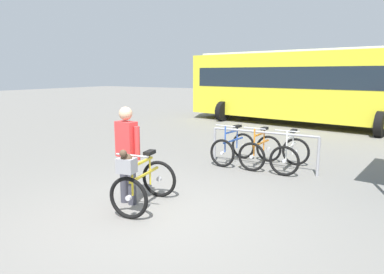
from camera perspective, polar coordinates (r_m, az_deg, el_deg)
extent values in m
plane|color=slate|center=(5.54, -5.74, -12.69)|extent=(80.00, 80.00, 0.00)
cylinder|color=#99999E|center=(8.56, 3.75, -1.34)|extent=(0.06, 0.06, 0.85)
cylinder|color=#99999E|center=(7.82, 20.08, -3.10)|extent=(0.06, 0.06, 0.85)
cylinder|color=#99999E|center=(8.02, 11.65, 0.76)|extent=(2.45, 0.07, 0.05)
torus|color=black|center=(9.00, 8.42, -1.46)|extent=(0.67, 0.16, 0.66)
cylinder|color=#B7B7BC|center=(9.00, 8.42, -1.46)|extent=(0.09, 0.07, 0.08)
torus|color=black|center=(8.14, 5.00, -2.66)|extent=(0.67, 0.16, 0.66)
cylinder|color=#B7B7BC|center=(8.14, 5.00, -2.66)|extent=(0.09, 0.07, 0.08)
cube|color=#2D56B7|center=(8.52, 6.83, -0.55)|extent=(0.13, 0.92, 0.04)
cube|color=#2D56B7|center=(8.44, 6.69, 0.90)|extent=(0.10, 0.61, 0.04)
cylinder|color=#2D56B7|center=(8.67, 7.44, -0.04)|extent=(0.03, 0.03, 0.55)
cube|color=black|center=(8.62, 7.49, 1.76)|extent=(0.14, 0.25, 0.06)
cylinder|color=#2D56B7|center=(8.17, 5.49, -0.35)|extent=(0.03, 0.03, 0.63)
cylinder|color=#B7B7BC|center=(8.12, 5.52, 1.83)|extent=(0.52, 0.08, 0.03)
torus|color=black|center=(8.79, 12.51, -1.89)|extent=(0.66, 0.10, 0.66)
cylinder|color=#B7B7BC|center=(8.79, 12.51, -1.89)|extent=(0.08, 0.07, 0.08)
torus|color=black|center=(7.87, 9.79, -3.24)|extent=(0.66, 0.10, 0.66)
cylinder|color=#B7B7BC|center=(7.87, 9.79, -3.24)|extent=(0.08, 0.07, 0.08)
cube|color=orange|center=(8.28, 11.28, -1.01)|extent=(0.09, 0.92, 0.04)
cube|color=orange|center=(8.19, 11.20, 0.48)|extent=(0.07, 0.61, 0.04)
cylinder|color=orange|center=(8.43, 11.78, -0.47)|extent=(0.03, 0.03, 0.55)
cube|color=black|center=(8.39, 11.85, 1.38)|extent=(0.13, 0.25, 0.06)
cylinder|color=orange|center=(7.91, 10.23, -0.84)|extent=(0.03, 0.03, 0.63)
cylinder|color=#B7B7BC|center=(7.85, 10.30, 1.42)|extent=(0.52, 0.06, 0.03)
torus|color=black|center=(8.62, 16.73, -2.33)|extent=(0.66, 0.08, 0.66)
cylinder|color=#B7B7BC|center=(8.62, 16.73, -2.33)|extent=(0.08, 0.06, 0.08)
torus|color=black|center=(7.65, 14.97, -3.83)|extent=(0.66, 0.08, 0.66)
cylinder|color=#B7B7BC|center=(7.65, 14.97, -3.83)|extent=(0.08, 0.06, 0.08)
cube|color=silver|center=(8.08, 15.98, -1.48)|extent=(0.05, 0.92, 0.04)
cube|color=silver|center=(7.99, 15.97, 0.03)|extent=(0.04, 0.61, 0.04)
cylinder|color=silver|center=(8.25, 16.31, -0.91)|extent=(0.03, 0.03, 0.55)
cube|color=black|center=(8.20, 16.40, 0.97)|extent=(0.12, 0.24, 0.06)
cylinder|color=silver|center=(7.70, 15.31, -1.36)|extent=(0.03, 0.03, 0.63)
cylinder|color=#B7B7BC|center=(7.64, 15.43, 0.96)|extent=(0.52, 0.03, 0.03)
torus|color=black|center=(6.19, -5.46, -6.89)|extent=(0.66, 0.17, 0.66)
cylinder|color=#B7B7BC|center=(6.19, -5.46, -6.89)|extent=(0.09, 0.07, 0.08)
torus|color=black|center=(5.35, -10.43, -9.86)|extent=(0.66, 0.17, 0.66)
cylinder|color=#B7B7BC|center=(5.35, -10.43, -9.86)|extent=(0.09, 0.07, 0.08)
cube|color=yellow|center=(5.70, -7.81, -6.13)|extent=(0.18, 0.91, 0.04)
cube|color=yellow|center=(5.60, -8.12, -4.05)|extent=(0.13, 0.61, 0.04)
cylinder|color=yellow|center=(5.84, -6.95, -5.19)|extent=(0.03, 0.03, 0.55)
cube|color=black|center=(5.77, -7.01, -2.56)|extent=(0.16, 0.26, 0.06)
cylinder|color=yellow|center=(5.35, -9.85, -6.28)|extent=(0.03, 0.03, 0.63)
cylinder|color=#B7B7BC|center=(5.27, -9.96, -3.00)|extent=(0.52, 0.11, 0.03)
cube|color=gray|center=(5.18, -10.73, -4.63)|extent=(0.29, 0.24, 0.22)
ellipsoid|color=#4C3828|center=(5.16, -10.77, -3.55)|extent=(0.20, 0.19, 0.16)
sphere|color=#4C3828|center=(5.07, -11.30, -2.66)|extent=(0.11, 0.11, 0.11)
cylinder|color=#383842|center=(6.01, -11.12, -6.78)|extent=(0.14, 0.14, 0.82)
cylinder|color=#383842|center=(5.89, -9.89, -7.11)|extent=(0.14, 0.14, 0.82)
cube|color=red|center=(5.78, -10.74, -0.31)|extent=(0.35, 0.23, 0.58)
cylinder|color=red|center=(5.96, -12.07, -0.52)|extent=(0.09, 0.09, 0.55)
cylinder|color=red|center=(5.65, -9.02, -1.02)|extent=(0.09, 0.09, 0.55)
sphere|color=tan|center=(5.72, -10.89, 3.83)|extent=(0.22, 0.22, 0.22)
cube|color=yellow|center=(15.49, 17.92, 8.04)|extent=(10.26, 3.97, 2.70)
cube|color=#19232D|center=(15.48, 18.00, 9.33)|extent=(9.47, 3.87, 0.84)
cube|color=silver|center=(15.50, 18.22, 13.17)|extent=(9.24, 3.57, 0.08)
cylinder|color=black|center=(15.98, 5.07, 4.25)|extent=(0.38, 0.93, 0.90)
cylinder|color=black|center=(18.09, 9.54, 4.87)|extent=(0.38, 0.93, 0.90)
cylinder|color=black|center=(13.49, 28.59, 1.85)|extent=(0.38, 0.93, 0.90)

